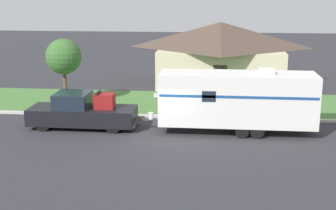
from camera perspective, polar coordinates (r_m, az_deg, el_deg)
The scene contains 8 objects.
ground_plane at distance 24.32m, azimuth -0.18°, elevation -3.93°, with size 120.00×120.00×0.00m, color #2D2D33.
curb_strip at distance 27.88m, azimuth 0.61°, elevation -1.43°, with size 80.00×0.30×0.14m.
lawn_strip at distance 31.41m, azimuth 1.21°, elevation 0.24°, with size 80.00×7.00×0.03m.
house_across_street at distance 37.84m, azimuth 6.39°, elevation 6.44°, with size 10.34×7.97×4.94m.
pickup_truck at distance 26.19m, azimuth -10.44°, elevation -0.85°, with size 5.96×2.09×2.06m.
travel_trailer at distance 24.98m, azimuth 8.42°, elevation 0.77°, with size 9.33×2.34×3.48m.
mailbox at distance 28.58m, azimuth -1.25°, elevation 0.83°, with size 0.48×0.20×1.27m.
tree_in_yard at distance 31.33m, azimuth -12.61°, elevation 5.75°, with size 2.32×2.32×4.36m.
Camera 1 is at (2.39, -23.01, 7.50)m, focal length 50.00 mm.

